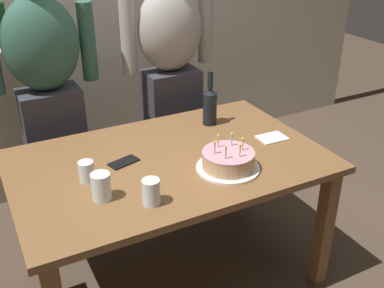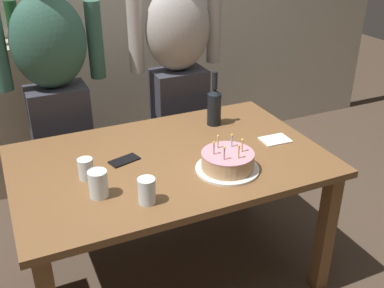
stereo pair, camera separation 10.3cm
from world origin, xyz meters
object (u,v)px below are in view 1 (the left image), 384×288
at_px(napkin_stack, 272,138).
at_px(birthday_cake, 228,161).
at_px(water_glass_side, 101,186).
at_px(person_woman_cardigan, 171,77).
at_px(person_man_bearded, 49,97).
at_px(cell_phone, 124,162).
at_px(wine_bottle, 210,105).
at_px(water_glass_far, 86,172).
at_px(water_glass_near, 151,192).

bearing_deg(napkin_stack, birthday_cake, -156.18).
distance_m(water_glass_side, person_woman_cardigan, 1.20).
bearing_deg(napkin_stack, person_man_bearded, 140.79).
bearing_deg(cell_phone, birthday_cake, -50.30).
height_order(water_glass_side, cell_phone, water_glass_side).
height_order(wine_bottle, napkin_stack, wine_bottle).
xyz_separation_m(cell_phone, napkin_stack, (0.79, -0.11, 0.00)).
bearing_deg(water_glass_far, cell_phone, 22.08).
bearing_deg(water_glass_side, birthday_cake, -3.22).
distance_m(birthday_cake, cell_phone, 0.50).
xyz_separation_m(water_glass_near, wine_bottle, (0.60, 0.58, 0.06)).
bearing_deg(birthday_cake, water_glass_far, 161.93).
relative_size(water_glass_far, person_man_bearded, 0.06).
distance_m(water_glass_far, cell_phone, 0.22).
bearing_deg(water_glass_side, person_woman_cardigan, 50.78).
bearing_deg(person_man_bearded, person_woman_cardigan, -180.00).
relative_size(water_glass_far, person_woman_cardigan, 0.06).
bearing_deg(wine_bottle, person_woman_cardigan, 91.58).
distance_m(water_glass_side, person_man_bearded, 0.93).
distance_m(napkin_stack, person_man_bearded, 1.27).
xyz_separation_m(water_glass_far, cell_phone, (0.20, 0.08, -0.04)).
relative_size(water_glass_near, water_glass_far, 1.16).
relative_size(napkin_stack, person_man_bearded, 0.09).
xyz_separation_m(birthday_cake, person_woman_cardigan, (0.16, 0.96, 0.09)).
distance_m(water_glass_far, water_glass_side, 0.17).
bearing_deg(birthday_cake, water_glass_side, 176.78).
relative_size(water_glass_side, napkin_stack, 0.80).
height_order(birthday_cake, water_glass_near, birthday_cake).
relative_size(birthday_cake, water_glass_near, 2.65).
bearing_deg(person_man_bearded, wine_bottle, 148.45).
distance_m(water_glass_near, person_man_bearded, 1.07).
xyz_separation_m(water_glass_far, napkin_stack, (0.99, -0.03, -0.04)).
bearing_deg(birthday_cake, wine_bottle, 70.02).
relative_size(water_glass_near, wine_bottle, 0.36).
height_order(wine_bottle, cell_phone, wine_bottle).
xyz_separation_m(birthday_cake, napkin_stack, (0.38, 0.17, -0.04)).
height_order(birthday_cake, napkin_stack, birthday_cake).
relative_size(birthday_cake, napkin_stack, 2.01).
bearing_deg(birthday_cake, cell_phone, 145.65).
height_order(water_glass_far, person_man_bearded, person_man_bearded).
bearing_deg(cell_phone, water_glass_side, -142.67).
xyz_separation_m(birthday_cake, wine_bottle, (0.18, 0.49, 0.07)).
relative_size(water_glass_far, cell_phone, 0.67).
relative_size(cell_phone, person_woman_cardigan, 0.09).
bearing_deg(person_woman_cardigan, wine_bottle, 91.58).
relative_size(napkin_stack, person_woman_cardigan, 0.09).
xyz_separation_m(birthday_cake, water_glass_near, (-0.43, -0.10, 0.01)).
height_order(water_glass_far, napkin_stack, water_glass_far).
relative_size(cell_phone, person_man_bearded, 0.09).
bearing_deg(water_glass_side, person_man_bearded, 90.31).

